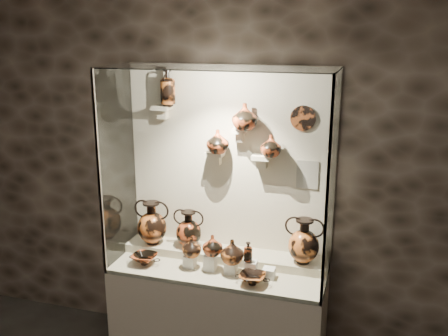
# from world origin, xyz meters

# --- Properties ---
(wall_back) EXTENTS (5.00, 0.02, 3.20)m
(wall_back) POSITION_xyz_m (0.00, 2.50, 1.60)
(wall_back) COLOR #2B221B
(wall_back) RESTS_ON ground
(plinth) EXTENTS (1.70, 0.60, 0.80)m
(plinth) POSITION_xyz_m (0.00, 2.18, 0.40)
(plinth) COLOR beige
(plinth) RESTS_ON floor
(front_tier) EXTENTS (1.68, 0.58, 0.03)m
(front_tier) POSITION_xyz_m (0.00, 2.18, 0.82)
(front_tier) COLOR #B9AD8F
(front_tier) RESTS_ON plinth
(rear_tier) EXTENTS (1.70, 0.25, 0.10)m
(rear_tier) POSITION_xyz_m (0.00, 2.35, 0.85)
(rear_tier) COLOR #B9AD8F
(rear_tier) RESTS_ON plinth
(back_panel) EXTENTS (1.70, 0.03, 1.60)m
(back_panel) POSITION_xyz_m (0.00, 2.50, 1.60)
(back_panel) COLOR beige
(back_panel) RESTS_ON plinth
(glass_front) EXTENTS (1.70, 0.01, 1.60)m
(glass_front) POSITION_xyz_m (0.00, 1.88, 1.60)
(glass_front) COLOR white
(glass_front) RESTS_ON plinth
(glass_left) EXTENTS (0.01, 0.60, 1.60)m
(glass_left) POSITION_xyz_m (-0.85, 2.18, 1.60)
(glass_left) COLOR white
(glass_left) RESTS_ON plinth
(glass_right) EXTENTS (0.01, 0.60, 1.60)m
(glass_right) POSITION_xyz_m (0.85, 2.18, 1.60)
(glass_right) COLOR white
(glass_right) RESTS_ON plinth
(glass_top) EXTENTS (1.70, 0.60, 0.01)m
(glass_top) POSITION_xyz_m (0.00, 2.18, 2.40)
(glass_top) COLOR white
(glass_top) RESTS_ON back_panel
(frame_post_left) EXTENTS (0.02, 0.02, 1.60)m
(frame_post_left) POSITION_xyz_m (-0.84, 1.89, 1.60)
(frame_post_left) COLOR gray
(frame_post_left) RESTS_ON plinth
(frame_post_right) EXTENTS (0.02, 0.02, 1.60)m
(frame_post_right) POSITION_xyz_m (0.84, 1.89, 1.60)
(frame_post_right) COLOR gray
(frame_post_right) RESTS_ON plinth
(pedestal_a) EXTENTS (0.09, 0.09, 0.10)m
(pedestal_a) POSITION_xyz_m (-0.22, 2.13, 0.88)
(pedestal_a) COLOR silver
(pedestal_a) RESTS_ON front_tier
(pedestal_b) EXTENTS (0.09, 0.09, 0.13)m
(pedestal_b) POSITION_xyz_m (-0.05, 2.13, 0.90)
(pedestal_b) COLOR silver
(pedestal_b) RESTS_ON front_tier
(pedestal_c) EXTENTS (0.09, 0.09, 0.09)m
(pedestal_c) POSITION_xyz_m (0.12, 2.13, 0.88)
(pedestal_c) COLOR silver
(pedestal_c) RESTS_ON front_tier
(pedestal_d) EXTENTS (0.09, 0.09, 0.12)m
(pedestal_d) POSITION_xyz_m (0.28, 2.13, 0.89)
(pedestal_d) COLOR silver
(pedestal_d) RESTS_ON front_tier
(pedestal_e) EXTENTS (0.09, 0.09, 0.08)m
(pedestal_e) POSITION_xyz_m (0.42, 2.13, 0.87)
(pedestal_e) COLOR silver
(pedestal_e) RESTS_ON front_tier
(bracket_ul) EXTENTS (0.14, 0.12, 0.04)m
(bracket_ul) POSITION_xyz_m (-0.55, 2.42, 2.05)
(bracket_ul) COLOR beige
(bracket_ul) RESTS_ON back_panel
(bracket_ca) EXTENTS (0.14, 0.12, 0.04)m
(bracket_ca) POSITION_xyz_m (-0.10, 2.42, 1.70)
(bracket_ca) COLOR beige
(bracket_ca) RESTS_ON back_panel
(bracket_cb) EXTENTS (0.10, 0.12, 0.04)m
(bracket_cb) POSITION_xyz_m (0.10, 2.42, 1.90)
(bracket_cb) COLOR beige
(bracket_cb) RESTS_ON back_panel
(bracket_cc) EXTENTS (0.14, 0.12, 0.04)m
(bracket_cc) POSITION_xyz_m (0.28, 2.42, 1.70)
(bracket_cc) COLOR beige
(bracket_cc) RESTS_ON back_panel
(amphora_left) EXTENTS (0.35, 0.35, 0.37)m
(amphora_left) POSITION_xyz_m (-0.63, 2.32, 1.09)
(amphora_left) COLOR #BC5C24
(amphora_left) RESTS_ON rear_tier
(amphora_mid) EXTENTS (0.28, 0.28, 0.32)m
(amphora_mid) POSITION_xyz_m (-0.31, 2.34, 1.06)
(amphora_mid) COLOR #AA411E
(amphora_mid) RESTS_ON rear_tier
(amphora_right) EXTENTS (0.38, 0.38, 0.36)m
(amphora_right) POSITION_xyz_m (0.65, 2.32, 1.08)
(amphora_right) COLOR #BC5C24
(amphora_right) RESTS_ON rear_tier
(jug_a) EXTENTS (0.20, 0.20, 0.16)m
(jug_a) POSITION_xyz_m (-0.20, 2.11, 1.01)
(jug_a) COLOR #BC5C24
(jug_a) RESTS_ON pedestal_a
(jug_b) EXTENTS (0.20, 0.20, 0.17)m
(jug_b) POSITION_xyz_m (-0.03, 2.13, 1.04)
(jug_b) COLOR #AA411E
(jug_b) RESTS_ON pedestal_b
(jug_c) EXTENTS (0.24, 0.24, 0.19)m
(jug_c) POSITION_xyz_m (0.13, 2.11, 1.02)
(jug_c) COLOR #BC5C24
(jug_c) RESTS_ON pedestal_c
(lekythos_small) EXTENTS (0.10, 0.10, 0.18)m
(lekythos_small) POSITION_xyz_m (0.26, 2.11, 1.04)
(lekythos_small) COLOR #AA411E
(lekythos_small) RESTS_ON pedestal_d
(kylix_left) EXTENTS (0.31, 0.29, 0.10)m
(kylix_left) POSITION_xyz_m (-0.59, 2.07, 0.88)
(kylix_left) COLOR #AA411E
(kylix_left) RESTS_ON front_tier
(kylix_right) EXTENTS (0.26, 0.22, 0.10)m
(kylix_right) POSITION_xyz_m (0.32, 2.00, 0.88)
(kylix_right) COLOR #BC5C24
(kylix_right) RESTS_ON front_tier
(lekythos_tall) EXTENTS (0.15, 0.15, 0.33)m
(lekythos_tall) POSITION_xyz_m (-0.48, 2.40, 2.23)
(lekythos_tall) COLOR #BC5C24
(lekythos_tall) RESTS_ON bracket_ul
(ovoid_vase_a) EXTENTS (0.23, 0.23, 0.19)m
(ovoid_vase_a) POSITION_xyz_m (-0.06, 2.38, 1.81)
(ovoid_vase_a) COLOR #AA411E
(ovoid_vase_a) RESTS_ON bracket_ca
(ovoid_vase_b) EXTENTS (0.20, 0.20, 0.20)m
(ovoid_vase_b) POSITION_xyz_m (0.15, 2.37, 2.02)
(ovoid_vase_b) COLOR #AA411E
(ovoid_vase_b) RESTS_ON bracket_cb
(ovoid_vase_c) EXTENTS (0.17, 0.17, 0.17)m
(ovoid_vase_c) POSITION_xyz_m (0.36, 2.39, 1.80)
(ovoid_vase_c) COLOR #AA411E
(ovoid_vase_c) RESTS_ON bracket_cc
(wall_plate) EXTENTS (0.19, 0.02, 0.19)m
(wall_plate) POSITION_xyz_m (0.58, 2.47, 2.01)
(wall_plate) COLOR brown
(wall_plate) RESTS_ON back_panel
(info_placard) EXTENTS (0.17, 0.01, 0.22)m
(info_placard) POSITION_xyz_m (0.63, 2.47, 1.57)
(info_placard) COLOR beige
(info_placard) RESTS_ON back_panel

